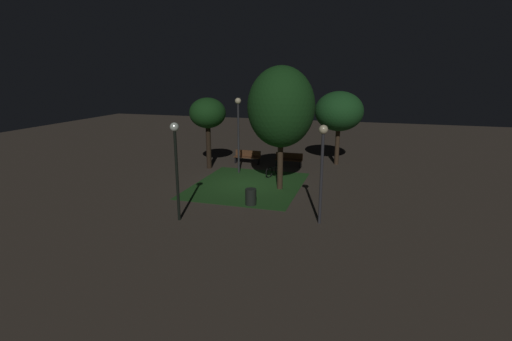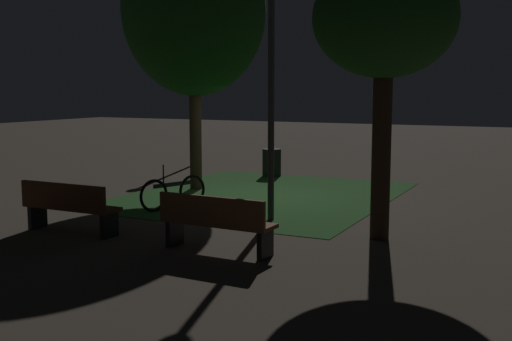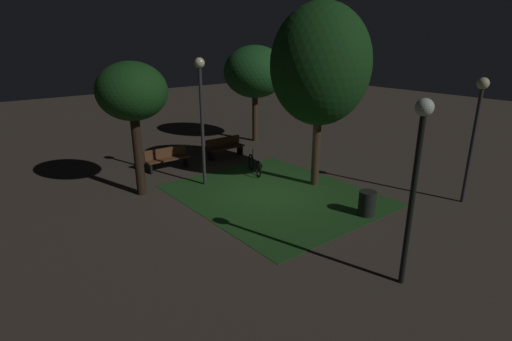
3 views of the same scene
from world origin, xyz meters
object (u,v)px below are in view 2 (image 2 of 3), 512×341
(tree_back_left, at_px, (194,10))
(tree_near_wall, at_px, (385,21))
(lamp_post_near_wall, at_px, (271,52))
(bicycle, at_px, (173,192))
(trash_bin, at_px, (272,163))
(bench_lawn_edge, at_px, (69,206))
(lamp_post_plaza_west, at_px, (193,77))
(bench_near_trees, at_px, (216,221))
(lamp_post_path_center, at_px, (380,76))

(tree_back_left, height_order, tree_near_wall, tree_back_left)
(lamp_post_near_wall, relative_size, bicycle, 2.97)
(lamp_post_near_wall, xyz_separation_m, trash_bin, (-2.48, 5.40, -2.71))
(bench_lawn_edge, height_order, lamp_post_plaza_west, lamp_post_plaza_west)
(tree_near_wall, bearing_deg, bench_near_trees, -135.09)
(lamp_post_near_wall, bearing_deg, bench_near_trees, -84.24)
(lamp_post_near_wall, height_order, trash_bin, lamp_post_near_wall)
(lamp_post_near_wall, distance_m, lamp_post_path_center, 8.07)
(bench_near_trees, bearing_deg, tree_near_wall, 44.91)
(bench_lawn_edge, xyz_separation_m, lamp_post_plaza_west, (-3.24, 9.25, 2.32))
(bench_lawn_edge, height_order, trash_bin, bench_lawn_edge)
(bench_lawn_edge, xyz_separation_m, tree_back_left, (-0.59, 5.05, 3.82))
(bench_near_trees, height_order, tree_near_wall, tree_near_wall)
(bench_near_trees, height_order, lamp_post_path_center, lamp_post_path_center)
(bicycle, bearing_deg, tree_back_left, 111.30)
(bench_lawn_edge, distance_m, lamp_post_plaza_west, 10.07)
(tree_near_wall, height_order, lamp_post_near_wall, lamp_post_near_wall)
(tree_near_wall, relative_size, lamp_post_near_wall, 0.99)
(tree_near_wall, relative_size, lamp_post_plaza_west, 1.11)
(bench_near_trees, relative_size, lamp_post_near_wall, 0.40)
(bench_lawn_edge, bearing_deg, tree_back_left, 96.62)
(bench_near_trees, distance_m, tree_near_wall, 4.09)
(bench_lawn_edge, bearing_deg, lamp_post_path_center, 77.00)
(trash_bin, xyz_separation_m, bicycle, (0.22, -5.26, -0.05))
(bench_lawn_edge, height_order, tree_near_wall, tree_near_wall)
(lamp_post_path_center, distance_m, trash_bin, 4.29)
(bench_lawn_edge, height_order, bench_near_trees, same)
(tree_back_left, distance_m, bicycle, 4.72)
(tree_near_wall, relative_size, trash_bin, 5.80)
(bench_near_trees, height_order, tree_back_left, tree_back_left)
(lamp_post_near_wall, bearing_deg, tree_near_wall, -13.98)
(lamp_post_path_center, bearing_deg, bench_near_trees, -87.73)
(tree_back_left, xyz_separation_m, trash_bin, (0.72, 2.86, -3.91))
(tree_near_wall, xyz_separation_m, bicycle, (-4.47, 0.69, -3.15))
(bench_lawn_edge, height_order, lamp_post_path_center, lamp_post_path_center)
(bicycle, bearing_deg, bench_near_trees, -46.51)
(bicycle, bearing_deg, lamp_post_near_wall, -3.45)
(tree_back_left, height_order, lamp_post_near_wall, tree_back_left)
(bench_lawn_edge, bearing_deg, tree_near_wall, 22.09)
(tree_back_left, distance_m, lamp_post_path_center, 6.47)
(tree_near_wall, distance_m, lamp_post_near_wall, 2.32)
(bench_lawn_edge, relative_size, lamp_post_path_center, 0.44)
(tree_back_left, height_order, bicycle, tree_back_left)
(lamp_post_near_wall, height_order, lamp_post_path_center, lamp_post_near_wall)
(bench_lawn_edge, distance_m, bicycle, 2.67)
(tree_back_left, xyz_separation_m, lamp_post_near_wall, (3.20, -2.54, -1.20))
(lamp_post_path_center, height_order, lamp_post_plaza_west, lamp_post_path_center)
(bench_lawn_edge, relative_size, lamp_post_plaza_west, 0.44)
(bench_lawn_edge, bearing_deg, bicycle, 82.43)
(tree_back_left, distance_m, trash_bin, 4.89)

